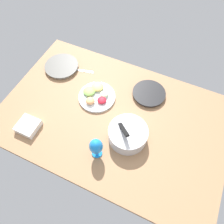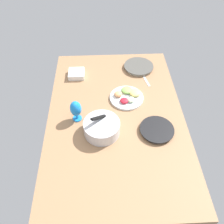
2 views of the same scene
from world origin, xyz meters
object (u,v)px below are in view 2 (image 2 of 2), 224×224
at_px(fruit_platter, 127,96).
at_px(square_bowl_white, 76,74).
at_px(dinner_plate_right, 139,67).
at_px(dinner_plate_left, 157,130).
at_px(mixing_bowl, 102,127).
at_px(hurricane_glass_blue, 76,109).

distance_m(fruit_platter, square_bowl_white, 0.52).
bearing_deg(square_bowl_white, dinner_plate_right, -81.17).
distance_m(dinner_plate_left, dinner_plate_right, 0.74).
bearing_deg(mixing_bowl, dinner_plate_left, -91.46).
xyz_separation_m(dinner_plate_right, hurricane_glass_blue, (-0.60, 0.54, 0.09)).
distance_m(dinner_plate_left, mixing_bowl, 0.40).
distance_m(hurricane_glass_blue, square_bowl_white, 0.52).
height_order(mixing_bowl, square_bowl_white, mixing_bowl).
distance_m(dinner_plate_right, mixing_bowl, 0.81).
bearing_deg(hurricane_glass_blue, mixing_bowl, -126.19).
distance_m(mixing_bowl, fruit_platter, 0.40).
xyz_separation_m(dinner_plate_right, square_bowl_white, (-0.09, 0.57, 0.01)).
bearing_deg(square_bowl_white, dinner_plate_left, -136.91).
bearing_deg(dinner_plate_left, fruit_platter, 27.49).
bearing_deg(fruit_platter, mixing_bowl, 148.10).
height_order(dinner_plate_right, mixing_bowl, mixing_bowl).
relative_size(mixing_bowl, hurricane_glass_blue, 1.45).
bearing_deg(hurricane_glass_blue, dinner_plate_right, -42.05).
xyz_separation_m(dinner_plate_left, mixing_bowl, (0.01, 0.39, 0.04)).
bearing_deg(dinner_plate_right, mixing_bowl, 154.18).
xyz_separation_m(fruit_platter, square_bowl_white, (0.30, 0.43, 0.01)).
relative_size(mixing_bowl, fruit_platter, 0.94).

